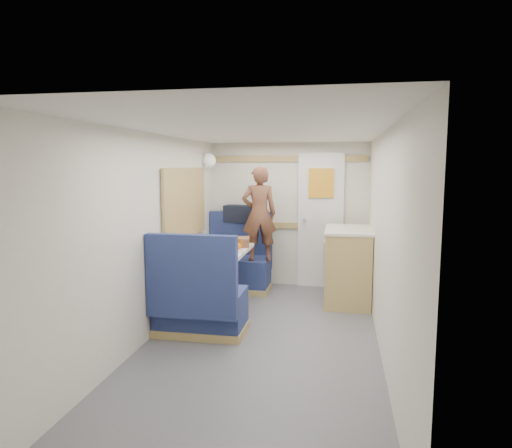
% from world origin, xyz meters
% --- Properties ---
extents(floor, '(4.50, 4.50, 0.00)m').
position_xyz_m(floor, '(0.00, 0.00, 0.00)').
color(floor, '#515156').
rests_on(floor, ground).
extents(ceiling, '(4.50, 4.50, 0.00)m').
position_xyz_m(ceiling, '(0.00, 0.00, 2.00)').
color(ceiling, silver).
rests_on(ceiling, wall_back).
extents(wall_back, '(2.20, 0.02, 2.00)m').
position_xyz_m(wall_back, '(0.00, 2.25, 1.00)').
color(wall_back, silver).
rests_on(wall_back, floor).
extents(wall_left, '(0.02, 4.50, 2.00)m').
position_xyz_m(wall_left, '(-1.10, 0.00, 1.00)').
color(wall_left, silver).
rests_on(wall_left, floor).
extents(wall_right, '(0.02, 4.50, 2.00)m').
position_xyz_m(wall_right, '(1.10, 0.00, 1.00)').
color(wall_right, silver).
rests_on(wall_right, floor).
extents(oak_trim_low, '(2.15, 0.02, 0.08)m').
position_xyz_m(oak_trim_low, '(0.00, 2.23, 0.85)').
color(oak_trim_low, olive).
rests_on(oak_trim_low, wall_back).
extents(oak_trim_high, '(2.15, 0.02, 0.08)m').
position_xyz_m(oak_trim_high, '(0.00, 2.23, 1.78)').
color(oak_trim_high, olive).
rests_on(oak_trim_high, wall_back).
extents(side_window, '(0.04, 1.30, 0.72)m').
position_xyz_m(side_window, '(-1.08, 1.00, 1.25)').
color(side_window, '#A4AA90').
rests_on(side_window, wall_left).
extents(rear_door, '(0.62, 0.12, 1.86)m').
position_xyz_m(rear_door, '(0.45, 2.22, 0.97)').
color(rear_door, white).
rests_on(rear_door, wall_back).
extents(dinette_table, '(0.62, 0.92, 0.72)m').
position_xyz_m(dinette_table, '(-0.65, 1.00, 0.57)').
color(dinette_table, white).
rests_on(dinette_table, floor).
extents(bench_far, '(0.90, 0.59, 1.05)m').
position_xyz_m(bench_far, '(-0.65, 1.86, 0.30)').
color(bench_far, '#171B4A').
rests_on(bench_far, floor).
extents(bench_near, '(0.90, 0.59, 1.05)m').
position_xyz_m(bench_near, '(-0.65, 0.14, 0.30)').
color(bench_near, '#171B4A').
rests_on(bench_near, floor).
extents(ledge, '(0.90, 0.14, 0.04)m').
position_xyz_m(ledge, '(-0.65, 2.12, 0.88)').
color(ledge, olive).
rests_on(ledge, bench_far).
extents(dome_light, '(0.20, 0.20, 0.20)m').
position_xyz_m(dome_light, '(-1.04, 1.85, 1.75)').
color(dome_light, white).
rests_on(dome_light, wall_left).
extents(galley_counter, '(0.57, 0.92, 0.92)m').
position_xyz_m(galley_counter, '(0.82, 1.55, 0.47)').
color(galley_counter, olive).
rests_on(galley_counter, floor).
extents(person, '(0.51, 0.40, 1.23)m').
position_xyz_m(person, '(-0.32, 1.69, 1.07)').
color(person, brown).
rests_on(person, bench_far).
extents(duffel_bag, '(0.51, 0.28, 0.23)m').
position_xyz_m(duffel_bag, '(-0.64, 2.12, 1.02)').
color(duffel_bag, black).
rests_on(duffel_bag, ledge).
extents(tray, '(0.35, 0.39, 0.02)m').
position_xyz_m(tray, '(-0.48, 0.88, 0.73)').
color(tray, silver).
rests_on(tray, dinette_table).
extents(orange_fruit, '(0.07, 0.07, 0.07)m').
position_xyz_m(orange_fruit, '(-0.43, 0.91, 0.78)').
color(orange_fruit, orange).
rests_on(orange_fruit, tray).
extents(cheese_block, '(0.09, 0.06, 0.03)m').
position_xyz_m(cheese_block, '(-0.51, 0.88, 0.75)').
color(cheese_block, '#E1D282').
rests_on(cheese_block, tray).
extents(wine_glass, '(0.08, 0.08, 0.17)m').
position_xyz_m(wine_glass, '(-0.61, 0.84, 0.84)').
color(wine_glass, white).
rests_on(wine_glass, dinette_table).
extents(tumbler_left, '(0.07, 0.07, 0.11)m').
position_xyz_m(tumbler_left, '(-0.86, 0.62, 0.78)').
color(tumbler_left, white).
rests_on(tumbler_left, dinette_table).
extents(tumbler_right, '(0.07, 0.07, 0.11)m').
position_xyz_m(tumbler_right, '(-0.67, 1.21, 0.77)').
color(tumbler_right, white).
rests_on(tumbler_right, dinette_table).
extents(beer_glass, '(0.07, 0.07, 0.11)m').
position_xyz_m(beer_glass, '(-0.43, 1.00, 0.77)').
color(beer_glass, brown).
rests_on(beer_glass, dinette_table).
extents(pepper_grinder, '(0.04, 0.04, 0.09)m').
position_xyz_m(pepper_grinder, '(-0.71, 1.09, 0.77)').
color(pepper_grinder, black).
rests_on(pepper_grinder, dinette_table).
extents(salt_grinder, '(0.04, 0.04, 0.09)m').
position_xyz_m(salt_grinder, '(-0.76, 1.11, 0.76)').
color(salt_grinder, white).
rests_on(salt_grinder, dinette_table).
extents(bread_loaf, '(0.18, 0.27, 0.10)m').
position_xyz_m(bread_loaf, '(-0.43, 1.22, 0.77)').
color(bread_loaf, olive).
rests_on(bread_loaf, dinette_table).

